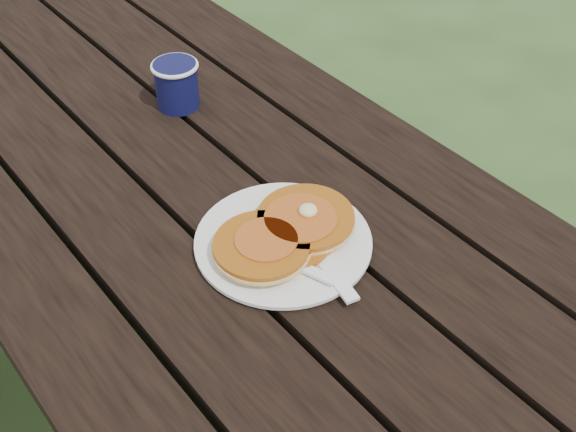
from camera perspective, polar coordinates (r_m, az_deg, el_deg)
picnic_table at (r=1.42m, az=-5.36°, el=-9.48°), size 1.36×1.80×0.75m
plate at (r=1.04m, az=-0.38°, el=-2.10°), size 0.32×0.32×0.01m
pancake_stack at (r=1.02m, az=-0.18°, el=-1.30°), size 0.22×0.14×0.04m
knife at (r=1.01m, az=2.58°, el=-3.30°), size 0.06×0.18×0.00m
fork at (r=0.99m, az=0.92°, el=-3.97°), size 0.08×0.16×0.01m
coffee_cup at (r=1.31m, az=-8.81°, el=10.44°), size 0.08×0.08×0.09m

